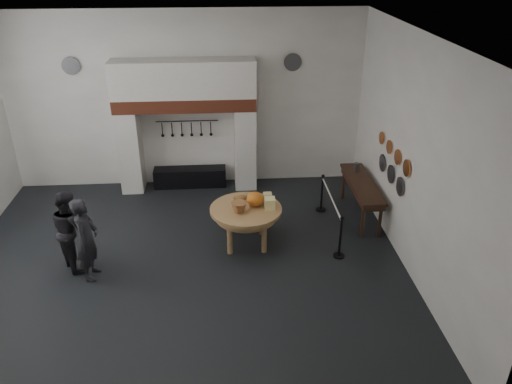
{
  "coord_description": "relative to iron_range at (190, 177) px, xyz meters",
  "views": [
    {
      "loc": [
        0.88,
        -8.43,
        5.95
      ],
      "look_at": [
        1.54,
        0.56,
        1.35
      ],
      "focal_mm": 35.0,
      "sensor_mm": 36.0,
      "label": 1
    }
  ],
  "objects": [
    {
      "name": "barrier_post_near",
      "position": [
        3.25,
        -3.61,
        0.2
      ],
      "size": [
        0.05,
        0.05,
        0.9
      ],
      "primitive_type": "cylinder",
      "color": "black",
      "rests_on": "floor"
    },
    {
      "name": "cheese_block_small",
      "position": [
        1.82,
        -2.71,
        0.72
      ],
      "size": [
        0.18,
        0.18,
        0.2
      ],
      "primitive_type": "cube",
      "color": "#E0C586",
      "rests_on": "work_table"
    },
    {
      "name": "floor",
      "position": [
        0.0,
        -3.72,
        -0.25
      ],
      "size": [
        9.0,
        8.0,
        0.02
      ],
      "primitive_type": "cube",
      "color": "black",
      "rests_on": "ground"
    },
    {
      "name": "ceiling",
      "position": [
        0.0,
        -3.72,
        4.25
      ],
      "size": [
        9.0,
        8.0,
        0.02
      ],
      "primitive_type": "cube",
      "color": "silver",
      "rests_on": "wall_back"
    },
    {
      "name": "copper_pan_a",
      "position": [
        4.46,
        -3.52,
        1.7
      ],
      "size": [
        0.03,
        0.34,
        0.34
      ],
      "primitive_type": "cylinder",
      "rotation": [
        0.0,
        1.57,
        0.0
      ],
      "color": "#C6662D",
      "rests_on": "wall_right"
    },
    {
      "name": "copper_pan_d",
      "position": [
        4.46,
        -1.87,
        1.7
      ],
      "size": [
        0.03,
        0.28,
        0.28
      ],
      "primitive_type": "cylinder",
      "rotation": [
        0.0,
        1.57,
        0.0
      ],
      "color": "#C6662D",
      "rests_on": "wall_right"
    },
    {
      "name": "utensil_rail",
      "position": [
        0.0,
        0.2,
        1.5
      ],
      "size": [
        1.6,
        0.02,
        0.02
      ],
      "primitive_type": "cylinder",
      "rotation": [
        0.0,
        1.57,
        0.0
      ],
      "color": "black",
      "rests_on": "wall_back"
    },
    {
      "name": "pewter_plate_left",
      "position": [
        4.46,
        -3.32,
        1.2
      ],
      "size": [
        0.03,
        0.4,
        0.4
      ],
      "primitive_type": "cylinder",
      "rotation": [
        0.0,
        1.57,
        0.0
      ],
      "color": "#4C4C51",
      "rests_on": "wall_right"
    },
    {
      "name": "pewter_plate_back_left",
      "position": [
        -2.7,
        0.24,
        2.95
      ],
      "size": [
        0.44,
        0.03,
        0.44
      ],
      "primitive_type": "cylinder",
      "rotation": [
        1.57,
        0.0,
        0.0
      ],
      "color": "#4C4C51",
      "rests_on": "wall_back"
    },
    {
      "name": "visitor_near",
      "position": [
        -1.74,
        -3.91,
        0.6
      ],
      "size": [
        0.46,
        0.65,
        1.71
      ],
      "primitive_type": "imported",
      "rotation": [
        0.0,
        0.0,
        1.49
      ],
      "color": "black",
      "rests_on": "floor"
    },
    {
      "name": "side_table",
      "position": [
        4.1,
        -1.96,
        0.62
      ],
      "size": [
        0.55,
        2.2,
        0.06
      ],
      "primitive_type": "cube",
      "color": "#371D14",
      "rests_on": "floor"
    },
    {
      "name": "iron_range",
      "position": [
        0.0,
        0.0,
        0.0
      ],
      "size": [
        1.9,
        0.45,
        0.5
      ],
      "primitive_type": "cube",
      "color": "black",
      "rests_on": "floor"
    },
    {
      "name": "chimney_hood",
      "position": [
        0.0,
        -0.07,
        2.67
      ],
      "size": [
        3.5,
        0.7,
        0.9
      ],
      "primitive_type": "cube",
      "color": "silver",
      "rests_on": "hearth_brick_band"
    },
    {
      "name": "wicker_basket",
      "position": [
        1.19,
        -3.11,
        0.73
      ],
      "size": [
        0.39,
        0.39,
        0.22
      ],
      "primitive_type": "cone",
      "rotation": [
        3.14,
        0.0,
        -0.27
      ],
      "color": "#A5653C",
      "rests_on": "work_table"
    },
    {
      "name": "pewter_plate_mid",
      "position": [
        4.46,
        -2.72,
        1.2
      ],
      "size": [
        0.03,
        0.4,
        0.4
      ],
      "primitive_type": "cylinder",
      "rotation": [
        0.0,
        1.57,
        0.0
      ],
      "color": "#4C4C51",
      "rests_on": "wall_right"
    },
    {
      "name": "pewter_plate_right",
      "position": [
        4.46,
        -2.12,
        1.2
      ],
      "size": [
        0.03,
        0.4,
        0.4
      ],
      "primitive_type": "cylinder",
      "rotation": [
        0.0,
        1.57,
        0.0
      ],
      "color": "#4C4C51",
      "rests_on": "wall_right"
    },
    {
      "name": "bread_loaf",
      "position": [
        1.24,
        -2.61,
        0.69
      ],
      "size": [
        0.31,
        0.18,
        0.13
      ],
      "primitive_type": "ellipsoid",
      "color": "olive",
      "rests_on": "work_table"
    },
    {
      "name": "copper_pan_b",
      "position": [
        4.46,
        -2.97,
        1.7
      ],
      "size": [
        0.03,
        0.32,
        0.32
      ],
      "primitive_type": "cylinder",
      "rotation": [
        0.0,
        1.57,
        0.0
      ],
      "color": "#C6662D",
      "rests_on": "wall_right"
    },
    {
      "name": "pewter_plate_back_right",
      "position": [
        2.7,
        0.24,
        2.95
      ],
      "size": [
        0.44,
        0.03,
        0.44
      ],
      "primitive_type": "cylinder",
      "rotation": [
        1.57,
        0.0,
        0.0
      ],
      "color": "#4C4C51",
      "rests_on": "wall_back"
    },
    {
      "name": "wall_back",
      "position": [
        0.0,
        0.28,
        2.0
      ],
      "size": [
        9.0,
        0.02,
        4.5
      ],
      "primitive_type": "cube",
      "color": "white",
      "rests_on": "floor"
    },
    {
      "name": "pewter_jug",
      "position": [
        4.1,
        -1.36,
        0.76
      ],
      "size": [
        0.12,
        0.12,
        0.22
      ],
      "primitive_type": "cylinder",
      "color": "#525358",
      "rests_on": "side_table"
    },
    {
      "name": "wall_front",
      "position": [
        0.0,
        -7.72,
        2.0
      ],
      "size": [
        9.0,
        0.02,
        4.5
      ],
      "primitive_type": "cube",
      "color": "white",
      "rests_on": "floor"
    },
    {
      "name": "chimney_pier_right",
      "position": [
        1.48,
        -0.07,
        0.82
      ],
      "size": [
        0.55,
        0.7,
        2.15
      ],
      "primitive_type": "cube",
      "color": "silver",
      "rests_on": "floor"
    },
    {
      "name": "barrier_post_far",
      "position": [
        3.25,
        -1.61,
        0.2
      ],
      "size": [
        0.05,
        0.05,
        0.9
      ],
      "primitive_type": "cylinder",
      "color": "black",
      "rests_on": "floor"
    },
    {
      "name": "cheese_block_big",
      "position": [
        1.84,
        -3.01,
        0.74
      ],
      "size": [
        0.22,
        0.22,
        0.24
      ],
      "primitive_type": "cube",
      "color": "#F4E692",
      "rests_on": "work_table"
    },
    {
      "name": "visitor_far",
      "position": [
        -2.14,
        -3.51,
        0.59
      ],
      "size": [
        0.99,
        1.03,
        1.68
      ],
      "primitive_type": "imported",
      "rotation": [
        0.0,
        0.0,
        2.18
      ],
      "color": "black",
      "rests_on": "floor"
    },
    {
      "name": "work_table",
      "position": [
        1.34,
        -2.96,
        0.59
      ],
      "size": [
        1.87,
        1.87,
        0.07
      ],
      "primitive_type": "cylinder",
      "rotation": [
        0.0,
        0.0,
        -0.27
      ],
      "color": "tan",
      "rests_on": "floor"
    },
    {
      "name": "hearth_brick_band",
      "position": [
        0.0,
        -0.07,
        2.06
      ],
      "size": [
        3.5,
        0.72,
        0.32
      ],
      "primitive_type": "cube",
      "color": "#9E442B",
      "rests_on": "chimney_pier_left"
    },
    {
      "name": "copper_pan_c",
      "position": [
        4.46,
        -2.42,
        1.7
      ],
      "size": [
        0.03,
        0.3,
        0.3
      ],
      "primitive_type": "cylinder",
      "rotation": [
        0.0,
        1.57,
        0.0
      ],
      "color": "#C6662D",
      "rests_on": "wall_right"
    },
    {
      "name": "wall_right",
      "position": [
        4.5,
        -3.72,
        2.0
      ],
      "size": [
        0.02,
        8.0,
        4.5
      ],
      "primitive_type": "cube",
      "color": "white",
      "rests_on": "floor"
    },
    {
      "name": "barrier_rope",
      "position": [
        3.25,
        -2.61,
        0.6
      ],
      "size": [
        0.04,
        2.0,
        0.04
      ],
      "primitive_type": "cylinder",
      "rotation": [
        1.57,
        0.0,
        0.0
      ],
      "color": "beige",
      "rests_on": "barrier_post_near"
    },
    {
      "name": "chimney_pier_left",
      "position": [
        -1.48,
        -0.07,
        0.82
      ],
      "size": [
        0.55,
        0.7,
        2.15
      ],
      "primitive_type": "cube",
      "color": "silver",
      "rests_on": "floor"
    },
    {
      "name": "pumpkin",
      "position": [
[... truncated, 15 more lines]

